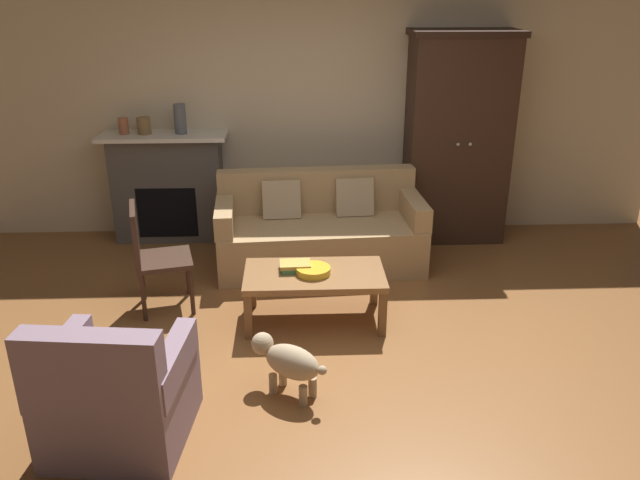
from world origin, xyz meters
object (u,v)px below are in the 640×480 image
Objects in this scene: couch at (320,232)px; armchair_near_left at (117,396)px; armoire at (457,138)px; mantel_vase_terracotta at (124,126)px; fireplace at (168,186)px; mantel_vase_bronze at (144,126)px; side_chair_wooden at (152,252)px; fruit_bowl at (313,270)px; coffee_table at (314,279)px; book_stack at (296,266)px; mantel_vase_slate at (180,119)px; dog at (288,361)px.

couch is 2.82m from armchair_near_left.
armoire reaches higher than mantel_vase_terracotta.
fireplace is 3.26m from armchair_near_left.
armchair_near_left is (0.43, -3.22, -0.89)m from mantel_vase_bronze.
mantel_vase_bronze is at bearing 101.59° from side_chair_wooden.
mantel_vase_bronze reaches higher than fruit_bowl.
book_stack is (-0.14, 0.05, 0.09)m from coffee_table.
armoire reaches higher than mantel_vase_slate.
coffee_table is 2.23× the size of dog.
armchair_near_left is at bearing -86.09° from side_chair_wooden.
armoire is at bearing -1.03° from mantel_vase_terracotta.
mantel_vase_bronze is at bearing 157.59° from couch.
fireplace is 1.71m from couch.
mantel_vase_slate is at bearing 124.86° from coffee_table.
mantel_vase_bronze is at bearing -174.31° from fireplace.
mantel_vase_slate is 1.74m from side_chair_wooden.
couch is (1.53, -0.72, -0.25)m from fireplace.
book_stack is 0.89× the size of mantel_vase_slate.
mantel_vase_slate is (-1.35, 0.71, 0.95)m from couch.
side_chair_wooden is (0.52, -1.56, -0.69)m from mantel_vase_terracotta.
fireplace reaches higher than fruit_bowl.
fireplace is at bearing 178.49° from armoire.
side_chair_wooden is (-1.16, 0.20, 0.06)m from book_stack.
mantel_vase_slate is 0.59× the size of dog.
fireplace reaches higher than armchair_near_left.
book_stack is at bearing 160.86° from coffee_table.
mantel_vase_slate is 3.15m from dog.
fruit_bowl is at bearing -130.43° from armoire.
dog is (1.42, -2.79, -0.96)m from mantel_vase_bronze.
mantel_vase_terracotta is (-1.82, 1.84, 0.75)m from fruit_bowl.
armoire is 2.34× the size of side_chair_wooden.
armoire reaches higher than coffee_table.
side_chair_wooden is 1.83× the size of dog.
fruit_bowl is 0.55× the size of dog.
armchair_near_left is (-1.18, -1.38, -0.13)m from fruit_bowl.
mantel_vase_terracotta is at bearing 133.59° from book_stack.
armchair_near_left is at bearing -88.69° from mantel_vase_slate.
fruit_bowl is at bearing -52.26° from fireplace.
mantel_vase_terracotta is at bearing -177.30° from fireplace.
book_stack is at bearing 54.27° from armchair_near_left.
armoire is (2.95, -0.08, 0.49)m from fireplace.
fireplace is 7.67× the size of mantel_vase_bronze.
fruit_bowl is 1.69× the size of mantel_vase_terracotta.
mantel_vase_bronze is at bearing 129.98° from book_stack.
mantel_vase_bronze is at bearing 0.00° from mantel_vase_terracotta.
mantel_vase_bronze reaches higher than fireplace.
fruit_bowl is at bearing 78.37° from dog.
mantel_vase_bronze reaches higher than book_stack.
book_stack is (-1.65, -1.71, -0.60)m from armoire.
mantel_vase_slate is (-1.26, 1.84, 0.82)m from fruit_bowl.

